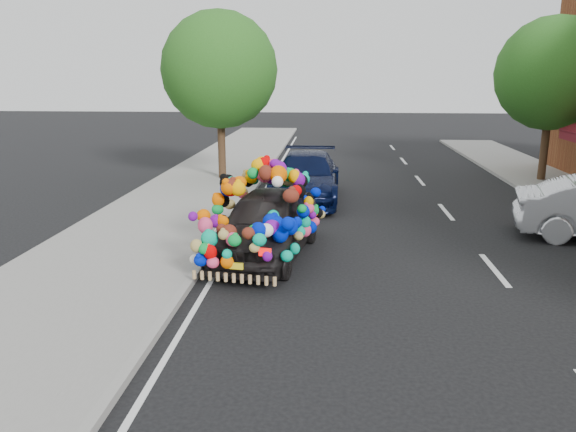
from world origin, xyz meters
name	(u,v)px	position (x,y,z in m)	size (l,w,h in m)	color
ground	(317,265)	(0.00, 0.00, 0.00)	(100.00, 100.00, 0.00)	black
sidewalk	(115,258)	(-4.30, 0.00, 0.06)	(4.00, 60.00, 0.12)	gray
kerb	(205,260)	(-2.35, 0.00, 0.07)	(0.15, 60.00, 0.13)	gray
lane_markings	(494,270)	(3.60, 0.00, 0.01)	(6.00, 50.00, 0.01)	silver
tree_near_sidewalk	(220,70)	(-3.80, 9.50, 4.02)	(4.20, 4.20, 6.13)	#332114
tree_far_b	(553,74)	(8.00, 10.00, 3.89)	(4.00, 4.00, 5.90)	#332114
plush_art_car	(266,208)	(-1.12, 0.61, 1.07)	(2.76, 4.73, 2.10)	black
navy_sedan	(306,177)	(-0.52, 6.34, 0.74)	(2.07, 5.08, 1.47)	black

